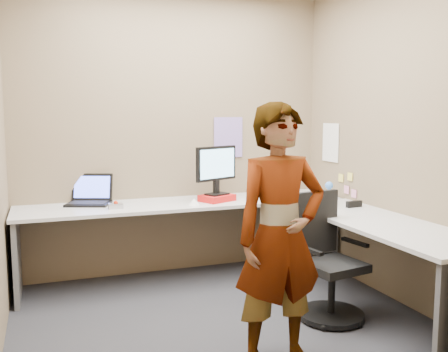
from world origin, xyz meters
name	(u,v)px	position (x,y,z in m)	size (l,w,h in m)	color
ground	(220,319)	(0.00, 0.00, 0.00)	(3.00, 3.00, 0.00)	#232328
wall_back	(174,133)	(0.00, 1.30, 1.35)	(3.00, 3.00, 0.00)	#736147
wall_right	(391,136)	(1.50, 0.00, 1.35)	(2.70, 2.70, 0.00)	#736147
desk	(253,227)	(0.44, 0.39, 0.59)	(2.98, 2.58, 0.73)	#B6B6B6
paper_ream	(217,198)	(0.30, 0.92, 0.76)	(0.30, 0.22, 0.06)	red
monitor	(216,166)	(0.30, 0.93, 1.05)	(0.44, 0.24, 0.45)	black
laptop	(90,196)	(-0.82, 1.18, 0.80)	(0.45, 0.42, 0.26)	black
trackball_mouse	(116,206)	(-0.64, 0.86, 0.76)	(0.12, 0.08, 0.07)	#B7B7BC
origami	(194,202)	(0.04, 0.80, 0.76)	(0.10, 0.10, 0.06)	white
stapler	(354,204)	(1.31, 0.22, 0.76)	(0.15, 0.04, 0.06)	black
flower	(329,190)	(1.14, 0.35, 0.87)	(0.07, 0.07, 0.22)	brown
calendar_purple	(228,137)	(0.55, 1.29, 1.30)	(0.30, 0.01, 0.40)	#846BB7
calendar_white	(331,143)	(1.49, 0.90, 1.25)	(0.01, 0.28, 0.38)	white
sticky_note_a	(350,177)	(1.49, 0.55, 0.95)	(0.01, 0.07, 0.07)	#F2E059
sticky_note_b	(347,190)	(1.49, 0.60, 0.82)	(0.01, 0.07, 0.07)	pink
sticky_note_c	(354,194)	(1.49, 0.48, 0.80)	(0.01, 0.07, 0.07)	pink
sticky_note_d	(341,178)	(1.49, 0.70, 0.92)	(0.01, 0.07, 0.07)	#F2E059
office_chair	(327,268)	(0.78, -0.23, 0.38)	(0.51, 0.49, 0.93)	black
person	(280,236)	(0.12, -0.75, 0.80)	(0.59, 0.38, 1.61)	#999399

